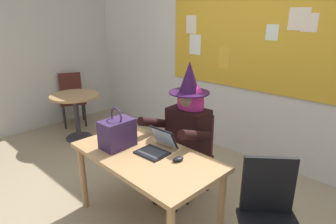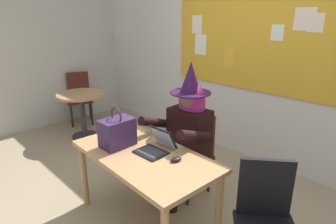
{
  "view_description": "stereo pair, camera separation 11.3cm",
  "coord_description": "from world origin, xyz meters",
  "px_view_note": "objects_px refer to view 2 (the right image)",
  "views": [
    {
      "loc": [
        1.78,
        -1.51,
        1.86
      ],
      "look_at": [
        0.08,
        0.29,
        1.02
      ],
      "focal_mm": 30.37,
      "sensor_mm": 36.0,
      "label": 1
    },
    {
      "loc": [
        1.86,
        -1.43,
        1.86
      ],
      "look_at": [
        0.08,
        0.29,
        1.02
      ],
      "focal_mm": 30.37,
      "sensor_mm": 36.0,
      "label": 2
    }
  ],
  "objects_px": {
    "side_table_round": "(82,105)",
    "handbag": "(117,132)",
    "chair_at_desk": "(193,149)",
    "computer_mouse": "(176,159)",
    "chair_extra_corner": "(266,217)",
    "laptop": "(156,146)",
    "person_costumed": "(186,127)",
    "desk_main": "(144,163)",
    "chair_spare_by_window": "(79,95)"
  },
  "relations": [
    {
      "from": "person_costumed",
      "to": "side_table_round",
      "type": "distance_m",
      "value": 2.17
    },
    {
      "from": "computer_mouse",
      "to": "laptop",
      "type": "bearing_deg",
      "value": -169.27
    },
    {
      "from": "handbag",
      "to": "desk_main",
      "type": "bearing_deg",
      "value": 13.6
    },
    {
      "from": "chair_at_desk",
      "to": "side_table_round",
      "type": "xyz_separation_m",
      "value": [
        -2.16,
        -0.15,
        0.04
      ]
    },
    {
      "from": "chair_at_desk",
      "to": "person_costumed",
      "type": "distance_m",
      "value": 0.31
    },
    {
      "from": "chair_at_desk",
      "to": "person_costumed",
      "type": "relative_size",
      "value": 0.61
    },
    {
      "from": "chair_at_desk",
      "to": "computer_mouse",
      "type": "distance_m",
      "value": 0.75
    },
    {
      "from": "chair_extra_corner",
      "to": "computer_mouse",
      "type": "bearing_deg",
      "value": -119.42
    },
    {
      "from": "laptop",
      "to": "chair_at_desk",
      "type": "bearing_deg",
      "value": 96.59
    },
    {
      "from": "handbag",
      "to": "chair_spare_by_window",
      "type": "relative_size",
      "value": 0.42
    },
    {
      "from": "desk_main",
      "to": "person_costumed",
      "type": "xyz_separation_m",
      "value": [
        -0.06,
        0.6,
        0.16
      ]
    },
    {
      "from": "handbag",
      "to": "chair_spare_by_window",
      "type": "distance_m",
      "value": 2.79
    },
    {
      "from": "computer_mouse",
      "to": "side_table_round",
      "type": "xyz_separation_m",
      "value": [
        -2.51,
        0.47,
        -0.2
      ]
    },
    {
      "from": "side_table_round",
      "to": "chair_spare_by_window",
      "type": "relative_size",
      "value": 0.81
    },
    {
      "from": "laptop",
      "to": "chair_spare_by_window",
      "type": "relative_size",
      "value": 0.35
    },
    {
      "from": "desk_main",
      "to": "side_table_round",
      "type": "bearing_deg",
      "value": 165.6
    },
    {
      "from": "desk_main",
      "to": "computer_mouse",
      "type": "height_order",
      "value": "computer_mouse"
    },
    {
      "from": "chair_extra_corner",
      "to": "person_costumed",
      "type": "bearing_deg",
      "value": -147.61
    },
    {
      "from": "side_table_round",
      "to": "chair_spare_by_window",
      "type": "bearing_deg",
      "value": 155.7
    },
    {
      "from": "chair_at_desk",
      "to": "chair_spare_by_window",
      "type": "relative_size",
      "value": 0.98
    },
    {
      "from": "person_costumed",
      "to": "laptop",
      "type": "bearing_deg",
      "value": 7.39
    },
    {
      "from": "laptop",
      "to": "chair_spare_by_window",
      "type": "xyz_separation_m",
      "value": [
        -2.93,
        0.77,
        -0.25
      ]
    },
    {
      "from": "chair_spare_by_window",
      "to": "chair_extra_corner",
      "type": "height_order",
      "value": "chair_extra_corner"
    },
    {
      "from": "laptop",
      "to": "chair_extra_corner",
      "type": "xyz_separation_m",
      "value": [
        1.01,
        0.13,
        -0.24
      ]
    },
    {
      "from": "computer_mouse",
      "to": "side_table_round",
      "type": "bearing_deg",
      "value": -178.82
    },
    {
      "from": "chair_spare_by_window",
      "to": "desk_main",
      "type": "bearing_deg",
      "value": 7.47
    },
    {
      "from": "chair_at_desk",
      "to": "computer_mouse",
      "type": "relative_size",
      "value": 8.53
    },
    {
      "from": "chair_extra_corner",
      "to": "side_table_round",
      "type": "bearing_deg",
      "value": -135.07
    },
    {
      "from": "laptop",
      "to": "computer_mouse",
      "type": "bearing_deg",
      "value": -2.94
    },
    {
      "from": "person_costumed",
      "to": "chair_spare_by_window",
      "type": "bearing_deg",
      "value": -98.56
    },
    {
      "from": "chair_extra_corner",
      "to": "laptop",
      "type": "bearing_deg",
      "value": -122.11
    },
    {
      "from": "computer_mouse",
      "to": "handbag",
      "type": "relative_size",
      "value": 0.28
    },
    {
      "from": "desk_main",
      "to": "side_table_round",
      "type": "distance_m",
      "value": 2.29
    },
    {
      "from": "laptop",
      "to": "chair_extra_corner",
      "type": "height_order",
      "value": "same"
    },
    {
      "from": "chair_spare_by_window",
      "to": "side_table_round",
      "type": "bearing_deg",
      "value": -0.0
    },
    {
      "from": "chair_at_desk",
      "to": "computer_mouse",
      "type": "bearing_deg",
      "value": 30.3
    },
    {
      "from": "desk_main",
      "to": "chair_spare_by_window",
      "type": "distance_m",
      "value": 3.03
    },
    {
      "from": "laptop",
      "to": "desk_main",
      "type": "bearing_deg",
      "value": -109.4
    },
    {
      "from": "laptop",
      "to": "handbag",
      "type": "bearing_deg",
      "value": -153.42
    },
    {
      "from": "desk_main",
      "to": "handbag",
      "type": "height_order",
      "value": "handbag"
    },
    {
      "from": "side_table_round",
      "to": "chair_extra_corner",
      "type": "bearing_deg",
      "value": -5.9
    },
    {
      "from": "person_costumed",
      "to": "handbag",
      "type": "xyz_separation_m",
      "value": [
        -0.24,
        -0.67,
        0.06
      ]
    },
    {
      "from": "chair_at_desk",
      "to": "computer_mouse",
      "type": "height_order",
      "value": "chair_at_desk"
    },
    {
      "from": "handbag",
      "to": "side_table_round",
      "type": "height_order",
      "value": "handbag"
    },
    {
      "from": "person_costumed",
      "to": "chair_extra_corner",
      "type": "distance_m",
      "value": 1.19
    },
    {
      "from": "side_table_round",
      "to": "handbag",
      "type": "bearing_deg",
      "value": -18.42
    },
    {
      "from": "chair_spare_by_window",
      "to": "chair_extra_corner",
      "type": "xyz_separation_m",
      "value": [
        3.94,
        -0.64,
        0.01
      ]
    },
    {
      "from": "desk_main",
      "to": "side_table_round",
      "type": "xyz_separation_m",
      "value": [
        -2.22,
        0.57,
        -0.09
      ]
    },
    {
      "from": "computer_mouse",
      "to": "chair_at_desk",
      "type": "bearing_deg",
      "value": 131.18
    },
    {
      "from": "computer_mouse",
      "to": "chair_spare_by_window",
      "type": "bearing_deg",
      "value": 178.08
    }
  ]
}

